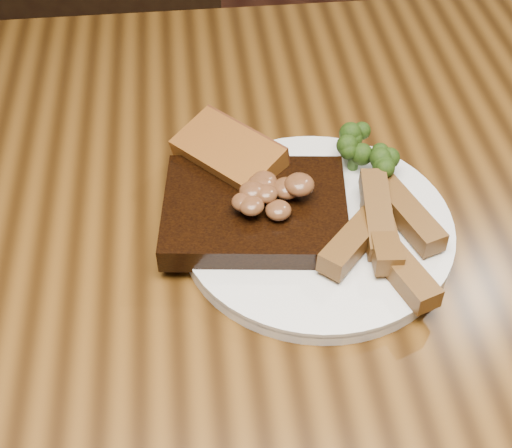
{
  "coord_description": "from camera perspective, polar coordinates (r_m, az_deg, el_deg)",
  "views": [
    {
      "loc": [
        -0.05,
        -0.45,
        1.25
      ],
      "look_at": [
        -0.0,
        0.0,
        0.78
      ],
      "focal_mm": 50.0,
      "sensor_mm": 36.0,
      "label": 1
    }
  ],
  "objects": [
    {
      "name": "dining_table",
      "position": [
        0.75,
        0.11,
        -6.63
      ],
      "size": [
        1.6,
        0.9,
        0.75
      ],
      "color": "#533310",
      "rests_on": "ground"
    },
    {
      "name": "potato_wedges",
      "position": [
        0.68,
        10.93,
        0.38
      ],
      "size": [
        0.12,
        0.12,
        0.02
      ],
      "primitive_type": null,
      "color": "brown",
      "rests_on": "plate"
    },
    {
      "name": "broccoli_cluster",
      "position": [
        0.72,
        7.85,
        5.08
      ],
      "size": [
        0.06,
        0.06,
        0.04
      ],
      "primitive_type": null,
      "color": "#243A0D",
      "rests_on": "plate"
    },
    {
      "name": "chair_far",
      "position": [
        1.37,
        -11.02,
        9.63
      ],
      "size": [
        0.41,
        0.41,
        0.84
      ],
      "rotation": [
        0.0,
        0.0,
        3.1
      ],
      "color": "black",
      "rests_on": "ground"
    },
    {
      "name": "garlic_bread",
      "position": [
        0.72,
        -2.18,
        4.49
      ],
      "size": [
        0.11,
        0.12,
        0.02
      ],
      "primitive_type": "cube",
      "rotation": [
        0.0,
        0.0,
        -0.82
      ],
      "color": "brown",
      "rests_on": "plate"
    },
    {
      "name": "plate",
      "position": [
        0.69,
        4.88,
        -0.44
      ],
      "size": [
        0.27,
        0.27,
        0.01
      ],
      "primitive_type": "cylinder",
      "rotation": [
        0.0,
        0.0,
        -0.03
      ],
      "color": "white",
      "rests_on": "dining_table"
    },
    {
      "name": "mushroom_pile",
      "position": [
        0.66,
        0.71,
        2.72
      ],
      "size": [
        0.08,
        0.08,
        0.03
      ],
      "primitive_type": null,
      "color": "brown",
      "rests_on": "steak"
    },
    {
      "name": "steak_bone",
      "position": [
        0.64,
        0.48,
        -2.99
      ],
      "size": [
        0.13,
        0.03,
        0.02
      ],
      "primitive_type": "cube",
      "rotation": [
        0.0,
        0.0,
        -0.12
      ],
      "color": "beige",
      "rests_on": "plate"
    },
    {
      "name": "steak",
      "position": [
        0.67,
        -0.08,
        1.04
      ],
      "size": [
        0.19,
        0.15,
        0.03
      ],
      "primitive_type": "cube",
      "rotation": [
        0.0,
        0.0,
        -0.12
      ],
      "color": "black",
      "rests_on": "plate"
    }
  ]
}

